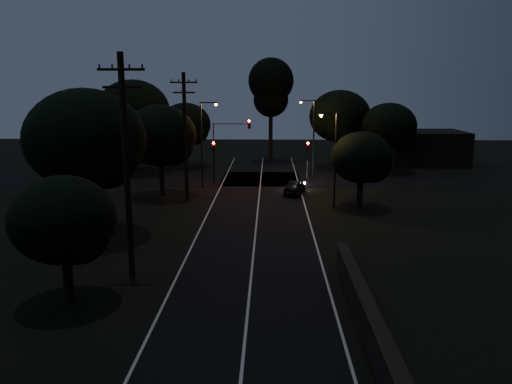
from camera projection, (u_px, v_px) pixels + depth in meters
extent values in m
cube|color=black|center=(255.00, 237.00, 31.84)|extent=(8.00, 70.00, 0.02)
cube|color=black|center=(261.00, 179.00, 51.39)|extent=(60.00, 8.00, 0.02)
cube|color=beige|center=(255.00, 236.00, 31.84)|extent=(0.12, 70.00, 0.01)
cube|color=beige|center=(197.00, 236.00, 31.94)|extent=(0.12, 70.00, 0.01)
cube|color=beige|center=(314.00, 237.00, 31.74)|extent=(0.12, 70.00, 0.01)
cylinder|color=black|center=(126.00, 170.00, 24.01)|extent=(0.30, 0.30, 11.00)
cube|color=black|center=(121.00, 69.00, 23.02)|extent=(2.20, 0.12, 0.12)
cube|color=black|center=(122.00, 87.00, 23.19)|extent=(1.80, 0.12, 0.12)
cylinder|color=black|center=(185.00, 138.00, 40.68)|extent=(0.30, 0.30, 10.50)
cube|color=black|center=(184.00, 82.00, 39.74)|extent=(2.20, 0.12, 0.12)
cube|color=black|center=(184.00, 93.00, 39.91)|extent=(1.80, 0.12, 0.12)
cylinder|color=black|center=(68.00, 280.00, 22.07)|extent=(0.44, 0.44, 2.13)
ellipsoid|color=black|center=(63.00, 220.00, 21.49)|extent=(4.51, 4.51, 3.83)
sphere|color=black|center=(78.00, 233.00, 21.12)|extent=(2.71, 2.71, 2.71)
cylinder|color=black|center=(91.00, 210.00, 31.77)|extent=(0.44, 0.44, 3.43)
ellipsoid|color=black|center=(86.00, 139.00, 30.83)|extent=(7.40, 7.40, 6.29)
sphere|color=black|center=(103.00, 153.00, 30.22)|extent=(4.44, 4.44, 4.44)
cylinder|color=black|center=(162.00, 179.00, 43.50)|extent=(0.44, 0.44, 2.91)
ellipsoid|color=black|center=(160.00, 136.00, 42.70)|extent=(6.21, 6.21, 5.28)
sphere|color=black|center=(172.00, 144.00, 42.20)|extent=(3.73, 3.73, 3.73)
cylinder|color=black|center=(186.00, 155.00, 59.16)|extent=(0.44, 0.44, 2.76)
ellipsoid|color=black|center=(186.00, 124.00, 58.41)|extent=(5.91, 5.91, 5.03)
sphere|color=black|center=(194.00, 130.00, 57.93)|extent=(3.55, 3.55, 3.55)
cylinder|color=black|center=(136.00, 155.00, 55.29)|extent=(0.44, 0.44, 3.76)
ellipsoid|color=black|center=(133.00, 111.00, 54.27)|extent=(7.92, 7.92, 6.73)
sphere|color=black|center=(144.00, 119.00, 53.62)|extent=(4.75, 4.75, 4.75)
cylinder|color=black|center=(339.00, 153.00, 58.62)|extent=(0.44, 0.44, 3.29)
ellipsoid|color=black|center=(340.00, 116.00, 57.71)|extent=(7.08, 7.08, 6.02)
sphere|color=black|center=(351.00, 123.00, 57.14)|extent=(4.25, 4.25, 4.25)
cylinder|color=black|center=(387.00, 159.00, 55.60)|extent=(0.44, 0.44, 2.81)
ellipsoid|color=black|center=(389.00, 126.00, 54.83)|extent=(6.00, 6.00, 5.10)
sphere|color=black|center=(400.00, 132.00, 54.34)|extent=(3.60, 3.60, 3.60)
cylinder|color=black|center=(360.00, 194.00, 39.21)|extent=(0.44, 0.44, 2.23)
ellipsoid|color=black|center=(361.00, 157.00, 38.60)|extent=(4.73, 4.73, 4.02)
sphere|color=black|center=(373.00, 164.00, 38.22)|extent=(2.84, 2.84, 2.84)
cylinder|color=black|center=(271.00, 133.00, 63.33)|extent=(0.50, 0.50, 7.06)
sphere|color=black|center=(271.00, 81.00, 61.96)|extent=(5.64, 5.64, 5.64)
sphere|color=black|center=(271.00, 100.00, 62.45)|extent=(4.36, 4.36, 4.36)
cube|color=black|center=(100.00, 146.00, 61.25)|extent=(10.00, 8.00, 4.40)
cube|color=black|center=(425.00, 147.00, 61.17)|extent=(9.00, 7.00, 4.00)
cylinder|color=black|center=(214.00, 167.00, 49.23)|extent=(0.12, 0.12, 3.20)
cube|color=black|center=(214.00, 146.00, 48.79)|extent=(0.28, 0.22, 0.90)
sphere|color=#FF0705|center=(213.00, 143.00, 48.60)|extent=(0.22, 0.22, 0.22)
cylinder|color=black|center=(307.00, 167.00, 48.97)|extent=(0.12, 0.12, 3.20)
cube|color=black|center=(308.00, 146.00, 48.54)|extent=(0.28, 0.22, 0.90)
sphere|color=#FF0705|center=(308.00, 143.00, 48.35)|extent=(0.22, 0.22, 0.22)
cylinder|color=black|center=(214.00, 158.00, 49.04)|extent=(0.12, 0.12, 5.00)
cube|color=black|center=(249.00, 124.00, 48.25)|extent=(0.28, 0.22, 0.90)
sphere|color=#FF0705|center=(249.00, 121.00, 48.06)|extent=(0.22, 0.22, 0.22)
cube|color=black|center=(231.00, 124.00, 48.29)|extent=(3.50, 0.08, 0.08)
cylinder|color=black|center=(202.00, 145.00, 46.79)|extent=(0.16, 0.16, 8.00)
cube|color=black|center=(208.00, 103.00, 45.95)|extent=(1.40, 0.10, 0.10)
cube|color=black|center=(216.00, 103.00, 45.94)|extent=(0.35, 0.22, 0.12)
sphere|color=orange|center=(216.00, 104.00, 45.96)|extent=(0.26, 0.26, 0.26)
cylinder|color=black|center=(314.00, 138.00, 52.35)|extent=(0.16, 0.16, 8.00)
cube|color=black|center=(308.00, 101.00, 51.55)|extent=(1.40, 0.10, 0.10)
cube|color=black|center=(301.00, 101.00, 51.58)|extent=(0.35, 0.22, 0.12)
sphere|color=orange|center=(301.00, 102.00, 51.60)|extent=(0.26, 0.26, 0.26)
cylinder|color=black|center=(335.00, 161.00, 38.71)|extent=(0.16, 0.16, 7.50)
cube|color=black|center=(329.00, 113.00, 37.96)|extent=(1.20, 0.10, 0.10)
cube|color=black|center=(321.00, 114.00, 37.99)|extent=(0.35, 0.22, 0.12)
sphere|color=orange|center=(321.00, 115.00, 38.01)|extent=(0.26, 0.26, 0.26)
imported|color=black|center=(295.00, 187.00, 44.18)|extent=(2.32, 4.06, 1.30)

